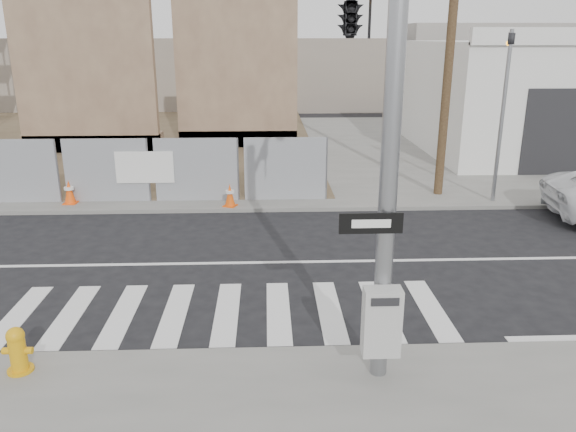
{
  "coord_description": "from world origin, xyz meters",
  "views": [
    {
      "loc": [
        0.8,
        -12.32,
        5.1
      ],
      "look_at": [
        1.25,
        -0.77,
        1.4
      ],
      "focal_mm": 35.0,
      "sensor_mm": 36.0,
      "label": 1
    }
  ],
  "objects_px": {
    "auto_shop": "(558,96)",
    "fire_hydrant": "(17,350)",
    "traffic_cone_c": "(69,192)",
    "signal_pole": "(361,56)",
    "traffic_cone_d": "(230,195)"
  },
  "relations": [
    {
      "from": "auto_shop",
      "to": "traffic_cone_d",
      "type": "height_order",
      "value": "auto_shop"
    },
    {
      "from": "signal_pole",
      "to": "auto_shop",
      "type": "bearing_deg",
      "value": 52.54
    },
    {
      "from": "auto_shop",
      "to": "signal_pole",
      "type": "bearing_deg",
      "value": -127.46
    },
    {
      "from": "signal_pole",
      "to": "traffic_cone_d",
      "type": "bearing_deg",
      "value": 114.0
    },
    {
      "from": "signal_pole",
      "to": "traffic_cone_d",
      "type": "xyz_separation_m",
      "value": [
        -2.83,
        6.35,
        -4.31
      ]
    },
    {
      "from": "fire_hydrant",
      "to": "signal_pole",
      "type": "bearing_deg",
      "value": 24.45
    },
    {
      "from": "traffic_cone_c",
      "to": "signal_pole",
      "type": "bearing_deg",
      "value": -41.08
    },
    {
      "from": "fire_hydrant",
      "to": "traffic_cone_d",
      "type": "xyz_separation_m",
      "value": [
        2.75,
        8.85,
        -0.03
      ]
    },
    {
      "from": "signal_pole",
      "to": "traffic_cone_c",
      "type": "relative_size",
      "value": 9.18
    },
    {
      "from": "auto_shop",
      "to": "traffic_cone_c",
      "type": "distance_m",
      "value": 21.1
    },
    {
      "from": "signal_pole",
      "to": "traffic_cone_c",
      "type": "bearing_deg",
      "value": 138.92
    },
    {
      "from": "auto_shop",
      "to": "traffic_cone_c",
      "type": "relative_size",
      "value": 15.73
    },
    {
      "from": "traffic_cone_c",
      "to": "traffic_cone_d",
      "type": "height_order",
      "value": "traffic_cone_c"
    },
    {
      "from": "auto_shop",
      "to": "fire_hydrant",
      "type": "height_order",
      "value": "auto_shop"
    },
    {
      "from": "fire_hydrant",
      "to": "traffic_cone_d",
      "type": "height_order",
      "value": "fire_hydrant"
    }
  ]
}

